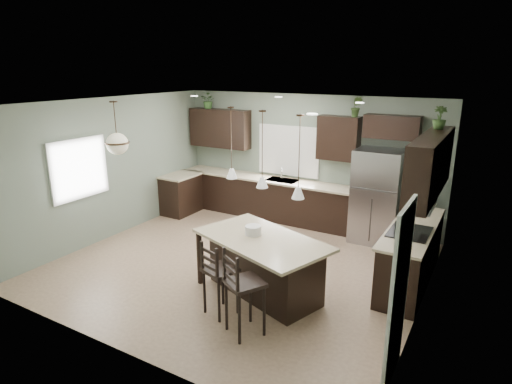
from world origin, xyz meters
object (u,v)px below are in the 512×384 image
(refrigerator, at_px, (377,197))
(serving_dish, at_px, (253,230))
(bar_stool_center, at_px, (221,278))
(kitchen_island, at_px, (262,267))
(plant_back_left, at_px, (208,100))
(bar_stool_right, at_px, (245,292))

(refrigerator, relative_size, serving_dish, 7.71)
(refrigerator, bearing_deg, bar_stool_center, -107.36)
(kitchen_island, height_order, plant_back_left, plant_back_left)
(serving_dish, bearing_deg, refrigerator, 69.24)
(kitchen_island, xyz_separation_m, bar_stool_right, (0.29, -0.96, 0.13))
(refrigerator, height_order, plant_back_left, plant_back_left)
(refrigerator, relative_size, bar_stool_center, 1.68)
(refrigerator, xyz_separation_m, serving_dish, (-1.10, -2.91, 0.07))
(serving_dish, distance_m, bar_stool_right, 1.20)
(refrigerator, relative_size, kitchen_island, 0.93)
(refrigerator, xyz_separation_m, kitchen_island, (-0.91, -2.98, -0.46))
(serving_dish, height_order, bar_stool_center, bar_stool_center)
(serving_dish, distance_m, plant_back_left, 4.72)
(plant_back_left, bearing_deg, serving_dish, -45.95)
(kitchen_island, bearing_deg, bar_stool_right, -54.14)
(bar_stool_right, height_order, plant_back_left, plant_back_left)
(bar_stool_right, bearing_deg, kitchen_island, 136.70)
(bar_stool_center, relative_size, bar_stool_right, 0.93)
(serving_dish, bearing_deg, bar_stool_right, -64.90)
(bar_stool_right, bearing_deg, plant_back_left, 160.08)
(refrigerator, height_order, serving_dish, refrigerator)
(bar_stool_center, bearing_deg, serving_dish, 103.04)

